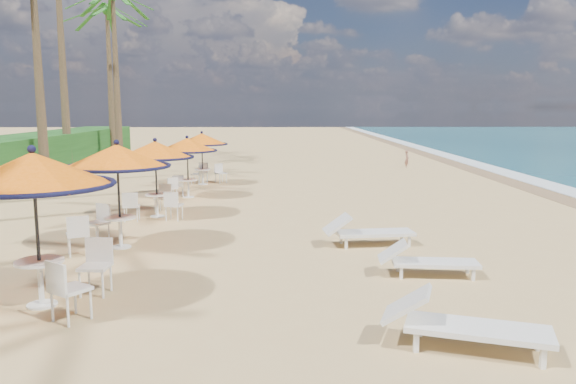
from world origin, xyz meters
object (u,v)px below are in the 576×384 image
Objects in this scene: station_3 at (186,150)px; station_4 at (203,145)px; lounger_near at (460,323)px; lounger_mid at (425,260)px; station_2 at (155,159)px; station_0 at (39,184)px; lounger_far at (366,231)px; station_1 at (114,166)px.

station_4 is (0.12, 3.41, -0.06)m from station_3.
lounger_near is 3.22m from lounger_mid.
station_2 is 6.92m from station_4.
station_3 is at bearing -92.03° from station_4.
lounger_mid is at bearing 102.27° from lounger_near.
lounger_far is at bearing 34.16° from station_0.
station_4 is 1.03× the size of lounger_far.
lounger_far is at bearing -32.17° from station_2.
station_3 is (0.40, 7.07, -0.20)m from station_1.
station_1 is 1.12× the size of station_3.
station_1 is at bearing -92.84° from station_4.
station_1 reaches higher than lounger_near.
station_1 is 1.15× the size of lounger_far.
station_3 is 0.99× the size of station_4.
station_0 is 1.18× the size of station_4.
station_4 is 0.98× the size of lounger_near.
station_4 is at bearing 109.86° from lounger_far.
station_3 is 1.15× the size of lounger_mid.
station_2 is 10.83m from lounger_near.
lounger_far reaches higher than lounger_mid.
lounger_mid is at bearing 13.18° from station_0.
station_3 is 3.41m from station_4.
lounger_mid is at bearing -65.29° from station_4.
station_0 is 6.79m from lounger_mid.
lounger_near is at bearing -91.04° from lounger_mid.
lounger_near is (5.48, -15.90, -1.23)m from station_4.
lounger_mid is (5.97, -9.29, -1.34)m from station_3.
station_3 is 0.97× the size of lounger_near.
station_2 is at bearing 141.86° from lounger_near.
station_4 is at bearing 120.11° from lounger_mid.
lounger_far is at bearing -53.13° from station_3.
station_0 is 1.18× the size of station_3.
station_3 is at bearing 85.52° from station_2.
station_0 reaches higher than station_3.
station_0 reaches higher than lounger_far.
lounger_mid is (5.84, -12.70, -1.28)m from station_4.
station_2 is at bearing 141.51° from lounger_far.
station_1 is 7.08m from station_3.
station_3 reaches higher than lounger_mid.
lounger_far is at bearing 113.21° from lounger_mid.
station_2 is at bearing -94.48° from station_3.
station_0 is 6.49m from lounger_near.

